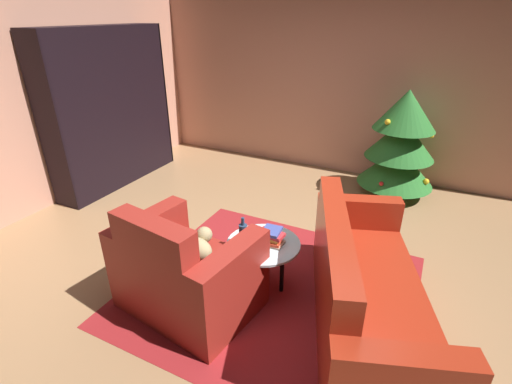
# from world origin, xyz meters

# --- Properties ---
(ground_plane) EXTENTS (7.17, 7.17, 0.00)m
(ground_plane) POSITION_xyz_m (0.00, 0.00, 0.00)
(ground_plane) COLOR #98704B
(wall_back) EXTENTS (6.10, 0.06, 2.65)m
(wall_back) POSITION_xyz_m (0.00, 2.73, 1.33)
(wall_back) COLOR tan
(wall_back) RESTS_ON ground
(wall_left) EXTENTS (0.06, 5.52, 2.65)m
(wall_left) POSITION_xyz_m (-3.02, 0.00, 1.33)
(wall_left) COLOR tan
(wall_left) RESTS_ON ground
(area_rug) EXTENTS (2.31, 2.12, 0.01)m
(area_rug) POSITION_xyz_m (0.11, -0.22, 0.00)
(area_rug) COLOR maroon
(area_rug) RESTS_ON ground
(bookshelf_unit) EXTENTS (0.39, 1.85, 2.02)m
(bookshelf_unit) POSITION_xyz_m (-2.75, 1.08, 1.00)
(bookshelf_unit) COLOR black
(bookshelf_unit) RESTS_ON ground
(armchair_red) EXTENTS (1.13, 0.89, 0.92)m
(armchair_red) POSITION_xyz_m (-0.42, -0.70, 0.33)
(armchair_red) COLOR maroon
(armchair_red) RESTS_ON ground
(couch_red) EXTENTS (1.31, 1.97, 0.90)m
(couch_red) POSITION_xyz_m (0.87, -0.30, 0.31)
(couch_red) COLOR maroon
(couch_red) RESTS_ON ground
(coffee_table) EXTENTS (0.61, 0.61, 0.45)m
(coffee_table) POSITION_xyz_m (0.02, -0.21, 0.40)
(coffee_table) COLOR black
(coffee_table) RESTS_ON ground
(book_stack_on_table) EXTENTS (0.22, 0.19, 0.12)m
(book_stack_on_table) POSITION_xyz_m (0.08, -0.18, 0.51)
(book_stack_on_table) COLOR tan
(book_stack_on_table) RESTS_ON coffee_table
(bottle_on_table) EXTENTS (0.07, 0.07, 0.25)m
(bottle_on_table) POSITION_xyz_m (-0.12, -0.31, 0.55)
(bottle_on_table) COLOR navy
(bottle_on_table) RESTS_ON coffee_table
(decorated_tree) EXTENTS (0.94, 0.94, 1.35)m
(decorated_tree) POSITION_xyz_m (0.76, 2.20, 0.70)
(decorated_tree) COLOR brown
(decorated_tree) RESTS_ON ground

